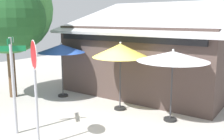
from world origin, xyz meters
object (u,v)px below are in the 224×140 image
at_px(stop_sign, 35,74).
at_px(patio_umbrella_mustard_center, 120,51).
at_px(patio_umbrella_ivory_right, 173,57).
at_px(patio_umbrella_royal_blue_left, 61,49).
at_px(shade_tree, 8,11).
at_px(street_sign_post, 13,76).

relative_size(stop_sign, patio_umbrella_mustard_center, 1.12).
height_order(stop_sign, patio_umbrella_ivory_right, stop_sign).
bearing_deg(patio_umbrella_royal_blue_left, patio_umbrella_ivory_right, 0.52).
bearing_deg(patio_umbrella_mustard_center, stop_sign, -92.68).
relative_size(patio_umbrella_ivory_right, shade_tree, 0.43).
bearing_deg(patio_umbrella_royal_blue_left, patio_umbrella_mustard_center, 0.26).
relative_size(patio_umbrella_royal_blue_left, patio_umbrella_mustard_center, 0.93).
xyz_separation_m(patio_umbrella_royal_blue_left, shade_tree, (-1.56, -1.38, 1.60)).
bearing_deg(shade_tree, patio_umbrella_mustard_center, 16.93).
bearing_deg(street_sign_post, stop_sign, -8.72).
bearing_deg(patio_umbrella_ivory_right, shade_tree, -167.79).
height_order(patio_umbrella_royal_blue_left, patio_umbrella_ivory_right, patio_umbrella_ivory_right).
height_order(patio_umbrella_mustard_center, shade_tree, shade_tree).
distance_m(patio_umbrella_mustard_center, patio_umbrella_ivory_right, 2.01).
height_order(patio_umbrella_mustard_center, patio_umbrella_ivory_right, patio_umbrella_mustard_center).
distance_m(patio_umbrella_royal_blue_left, patio_umbrella_mustard_center, 3.01).
xyz_separation_m(street_sign_post, stop_sign, (1.22, -0.19, 0.24)).
xyz_separation_m(patio_umbrella_mustard_center, patio_umbrella_ivory_right, (2.01, 0.03, -0.06)).
relative_size(street_sign_post, stop_sign, 1.00).
xyz_separation_m(stop_sign, patio_umbrella_royal_blue_left, (-2.84, 3.73, 0.12)).
xyz_separation_m(patio_umbrella_ivory_right, shade_tree, (-6.58, -1.42, 1.53)).
height_order(patio_umbrella_ivory_right, shade_tree, shade_tree).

